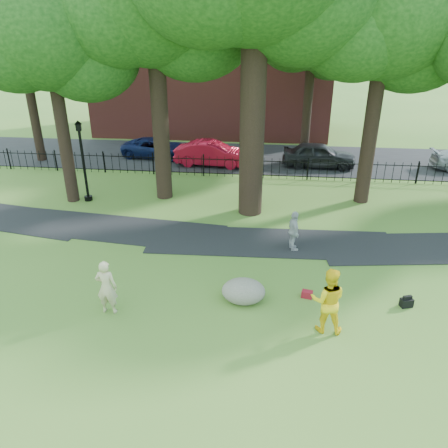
# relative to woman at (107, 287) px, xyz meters

# --- Properties ---
(ground) EXTENTS (120.00, 120.00, 0.00)m
(ground) POSITION_rel_woman_xyz_m (3.94, 1.36, -0.91)
(ground) COLOR #416E26
(ground) RESTS_ON ground
(footpath) EXTENTS (36.07, 3.85, 0.03)m
(footpath) POSITION_rel_woman_xyz_m (4.94, 5.26, -0.91)
(footpath) COLOR black
(footpath) RESTS_ON ground
(street) EXTENTS (80.00, 7.00, 0.02)m
(street) POSITION_rel_woman_xyz_m (3.94, 17.36, -0.91)
(street) COLOR black
(street) RESTS_ON ground
(iron_fence) EXTENTS (44.00, 0.04, 1.20)m
(iron_fence) POSITION_rel_woman_xyz_m (3.94, 13.36, -0.31)
(iron_fence) COLOR black
(iron_fence) RESTS_ON ground
(brick_building) EXTENTS (18.00, 8.00, 12.00)m
(brick_building) POSITION_rel_woman_xyz_m (-0.06, 25.36, 5.09)
(brick_building) COLOR brown
(brick_building) RESTS_ON ground
(tree_row) EXTENTS (26.82, 7.96, 12.42)m
(tree_row) POSITION_rel_woman_xyz_m (4.46, 9.76, 7.25)
(tree_row) COLOR black
(tree_row) RESTS_ON ground
(woman) EXTENTS (0.66, 0.44, 1.82)m
(woman) POSITION_rel_woman_xyz_m (0.00, 0.00, 0.00)
(woman) COLOR tan
(woman) RESTS_ON ground
(man) EXTENTS (1.05, 0.84, 2.05)m
(man) POSITION_rel_woman_xyz_m (6.63, -0.13, 0.12)
(man) COLOR yellow
(man) RESTS_ON ground
(pedestrian) EXTENTS (0.66, 1.04, 1.66)m
(pedestrian) POSITION_rel_woman_xyz_m (5.84, 4.74, -0.08)
(pedestrian) COLOR #A4A5A9
(pedestrian) RESTS_ON ground
(boulder) EXTENTS (1.65, 1.40, 0.83)m
(boulder) POSITION_rel_woman_xyz_m (4.14, 1.07, -0.49)
(boulder) COLOR #686456
(boulder) RESTS_ON ground
(lamppost) EXTENTS (0.40, 0.40, 4.04)m
(lamppost) POSITION_rel_woman_xyz_m (-4.30, 8.94, 1.07)
(lamppost) COLOR black
(lamppost) RESTS_ON ground
(backpack) EXTENTS (0.43, 0.34, 0.28)m
(backpack) POSITION_rel_woman_xyz_m (9.34, 1.31, -0.77)
(backpack) COLOR black
(backpack) RESTS_ON ground
(red_bag) EXTENTS (0.39, 0.30, 0.24)m
(red_bag) POSITION_rel_woman_xyz_m (6.21, 1.47, -0.79)
(red_bag) COLOR maroon
(red_bag) RESTS_ON ground
(red_sedan) EXTENTS (4.69, 1.91, 1.51)m
(red_sedan) POSITION_rel_woman_xyz_m (1.15, 15.47, -0.15)
(red_sedan) COLOR #A80C22
(red_sedan) RESTS_ON ground
(navy_van) EXTENTS (4.70, 2.58, 1.25)m
(navy_van) POSITION_rel_woman_xyz_m (-2.78, 16.86, -0.29)
(navy_van) COLOR #0D1844
(navy_van) RESTS_ON ground
(grey_car) EXTENTS (4.49, 1.90, 1.51)m
(grey_car) POSITION_rel_woman_xyz_m (7.76, 15.89, -0.15)
(grey_car) COLOR black
(grey_car) RESTS_ON ground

